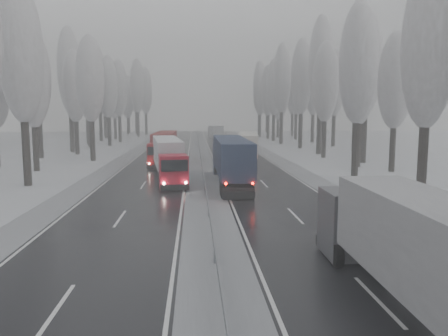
{
  "coord_description": "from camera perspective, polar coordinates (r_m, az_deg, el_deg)",
  "views": [
    {
      "loc": [
        -0.82,
        -13.51,
        6.28
      ],
      "look_at": [
        1.33,
        18.11,
        2.2
      ],
      "focal_mm": 35.0,
      "sensor_mm": 36.0,
      "label": 1
    }
  ],
  "objects": [
    {
      "name": "carriageway_left",
      "position": [
        44.18,
        -9.61,
        -0.92
      ],
      "size": [
        7.5,
        200.0,
        0.03
      ],
      "primitive_type": "cube",
      "color": "black",
      "rests_on": "ground"
    },
    {
      "name": "tree_28",
      "position": [
        87.4,
        7.59,
        11.44
      ],
      "size": [
        3.6,
        3.6,
        19.62
      ],
      "color": "black",
      "rests_on": "ground"
    },
    {
      "name": "shoulder_right",
      "position": [
        45.32,
        10.22,
        -0.72
      ],
      "size": [
        2.4,
        200.0,
        0.04
      ],
      "primitive_type": "cube",
      "color": "#95989D",
      "rests_on": "ground"
    },
    {
      "name": "tree_27",
      "position": [
        82.98,
        14.28,
        10.62
      ],
      "size": [
        3.6,
        3.6,
        17.62
      ],
      "color": "black",
      "rests_on": "ground"
    },
    {
      "name": "tree_29",
      "position": [
        92.93,
        11.61,
        10.51
      ],
      "size": [
        3.6,
        3.6,
        18.11
      ],
      "color": "black",
      "rests_on": "ground"
    },
    {
      "name": "tree_69",
      "position": [
        89.25,
        -17.56,
        10.97
      ],
      "size": [
        3.6,
        3.6,
        19.35
      ],
      "color": "black",
      "rests_on": "ground"
    },
    {
      "name": "tree_70",
      "position": [
        94.11,
        -13.59,
        10.02
      ],
      "size": [
        3.6,
        3.6,
        17.09
      ],
      "color": "black",
      "rests_on": "ground"
    },
    {
      "name": "tree_16",
      "position": [
        33.5,
        25.22,
        14.18
      ],
      "size": [
        3.6,
        3.6,
        16.53
      ],
      "color": "black",
      "rests_on": "ground"
    },
    {
      "name": "tree_33",
      "position": [
        108.73,
        7.1,
        8.85
      ],
      "size": [
        3.6,
        3.6,
        14.33
      ],
      "color": "black",
      "rests_on": "ground"
    },
    {
      "name": "tree_24",
      "position": [
        67.55,
        12.54,
        13.03
      ],
      "size": [
        3.6,
        3.6,
        20.49
      ],
      "color": "black",
      "rests_on": "ground"
    },
    {
      "name": "tree_25",
      "position": [
        73.44,
        16.92,
        11.9
      ],
      "size": [
        3.6,
        3.6,
        19.44
      ],
      "color": "black",
      "rests_on": "ground"
    },
    {
      "name": "tree_67",
      "position": [
        82.16,
        -17.35,
        10.32
      ],
      "size": [
        3.6,
        3.6,
        17.09
      ],
      "color": "black",
      "rests_on": "ground"
    },
    {
      "name": "tree_32",
      "position": [
        104.31,
        5.83,
        9.99
      ],
      "size": [
        3.6,
        3.6,
        17.33
      ],
      "color": "black",
      "rests_on": "ground"
    },
    {
      "name": "shoulder_left",
      "position": [
        44.95,
        -15.9,
        -0.95
      ],
      "size": [
        2.4,
        200.0,
        0.04
      ],
      "primitive_type": "cube",
      "color": "#95989D",
      "rests_on": "ground"
    },
    {
      "name": "truck_grey_tarp",
      "position": [
        13.65,
        26.03,
        -10.65
      ],
      "size": [
        2.53,
        15.0,
        3.84
      ],
      "rotation": [
        0.0,
        0.0,
        -0.01
      ],
      "color": "#434447",
      "rests_on": "ground"
    },
    {
      "name": "tree_30",
      "position": [
        96.93,
        6.55,
        10.38
      ],
      "size": [
        3.6,
        3.6,
        17.86
      ],
      "color": "black",
      "rests_on": "ground"
    },
    {
      "name": "box_truck_distant",
      "position": [
        103.94,
        -1.13,
        4.73
      ],
      "size": [
        3.45,
        8.44,
        3.06
      ],
      "rotation": [
        0.0,
        0.0,
        0.12
      ],
      "color": "#B4B6BB",
      "rests_on": "ground"
    },
    {
      "name": "tree_64",
      "position": [
        68.58,
        -18.92,
        10.02
      ],
      "size": [
        3.6,
        3.6,
        15.42
      ],
      "color": "black",
      "rests_on": "ground"
    },
    {
      "name": "tree_34",
      "position": [
        111.19,
        4.74,
        9.93
      ],
      "size": [
        3.6,
        3.6,
        17.63
      ],
      "color": "black",
      "rests_on": "ground"
    },
    {
      "name": "tree_23",
      "position": [
        67.61,
        17.24,
        9.12
      ],
      "size": [
        3.6,
        3.6,
        13.55
      ],
      "color": "black",
      "rests_on": "ground"
    },
    {
      "name": "tree_38",
      "position": [
        131.81,
        4.7,
        9.62
      ],
      "size": [
        3.6,
        3.6,
        17.97
      ],
      "color": "black",
      "rests_on": "ground"
    },
    {
      "name": "tree_35",
      "position": [
        116.84,
        8.98,
        9.94
      ],
      "size": [
        3.6,
        3.6,
        18.25
      ],
      "color": "black",
      "rests_on": "ground"
    },
    {
      "name": "tree_36",
      "position": [
        121.19,
        4.66,
        10.5
      ],
      "size": [
        3.6,
        3.6,
        20.23
      ],
      "color": "black",
      "rests_on": "ground"
    },
    {
      "name": "truck_cream_box",
      "position": [
        55.0,
        3.18,
        3.01
      ],
      "size": [
        4.09,
        14.42,
        3.67
      ],
      "rotation": [
        0.0,
        0.0,
        -0.13
      ],
      "color": "#B5AFA0",
      "rests_on": "ground"
    },
    {
      "name": "tree_58",
      "position": [
        40.96,
        -25.03,
        13.42
      ],
      "size": [
        3.6,
        3.6,
        17.21
      ],
      "color": "black",
      "rests_on": "ground"
    },
    {
      "name": "tree_22",
      "position": [
        61.88,
        13.11,
        10.82
      ],
      "size": [
        3.6,
        3.6,
        15.86
      ],
      "color": "black",
      "rests_on": "ground"
    },
    {
      "name": "tree_39",
      "position": [
        136.15,
        5.63,
        9.05
      ],
      "size": [
        3.6,
        3.6,
        16.19
      ],
      "color": "black",
      "rests_on": "ground"
    },
    {
      "name": "tree_31",
      "position": [
        102.07,
        9.46,
        10.43
      ],
      "size": [
        3.6,
        3.6,
        18.58
      ],
      "color": "black",
      "rests_on": "ground"
    },
    {
      "name": "tree_75",
      "position": [
        119.29,
        -15.43,
        9.82
      ],
      "size": [
        3.6,
        3.6,
        18.6
      ],
      "color": "black",
      "rests_on": "ground"
    },
    {
      "name": "tree_60",
      "position": [
        50.73,
        -23.8,
        10.46
      ],
      "size": [
        3.6,
        3.6,
        14.84
      ],
      "color": "black",
      "rests_on": "ground"
    },
    {
      "name": "tree_76",
      "position": [
        123.08,
        -10.22,
        9.86
      ],
      "size": [
        3.6,
        3.6,
        18.55
      ],
      "color": "black",
      "rests_on": "ground"
    },
    {
      "name": "tree_65",
      "position": [
        73.08,
        -19.57,
        11.84
      ],
      "size": [
        3.6,
        3.6,
        19.48
      ],
      "color": "black",
      "rests_on": "ground"
    },
    {
      "name": "tree_68",
      "position": [
        84.23,
        -14.91,
        10.13
      ],
      "size": [
        3.6,
        3.6,
        16.65
      ],
      "color": "black",
      "rests_on": "ground"
    },
    {
      "name": "tree_18",
      "position": [
        43.57,
        17.16,
        12.84
      ],
      "size": [
        3.6,
        3.6,
        16.58
      ],
      "color": "black",
      "rests_on": "ground"
    },
    {
      "name": "truck_red_white",
      "position": [
        42.09,
        -7.36,
        1.66
      ],
      "size": [
        4.05,
        14.56,
        3.7
      ],
      "rotation": [
        0.0,
        0.0,
        0.13
      ],
      "color": "#B1091D",
      "rests_on": "ground"
    },
    {
      "name": "tree_71",
      "position": [
        99.01,
        -15.99,
        10.73
      ],
      "size": [
        3.6,
        3.6,
        19.61
      ],
      "color": "black",
      "rests_on": "ground"
    },
    {
      "name": "tree_79",
      "position": [
        134.33,
        -12.41,
        9.18
      ],
      "size": [
        3.6,
        3.6,
        17.07
      ],
      "color": "black",
      "rests_on": "ground"
    },
    {
      "name": "median_guardrail",
      "position": [
        43.88,
        -2.79,
        -0.12
      ],
      "size": [
        0.12,
        200.0,
        0.76
      ],
      "color": "slate",
      "rests_on": "ground"
    },
    {
      "name": "tree_62",
      "position": [
        58.87,
        -17.09,
        10.99
      ],
      "size": [
        3.6,
        3.6,
        16.04
      ],
      "color": "black",
      "rests_on": "ground"
    },
    {
      "name": "median_slush",
      "position": [
        43.97,
        -2.79,
        -0.86
      ],
      "size": [
        3.0,
        200.0,
        0.04
      ],
      "primitive_type": "cube",
      "color": "#95989D",
      "rests_on": "ground"
    },
    {
      "name": "ground",
      "position": [
        14.92,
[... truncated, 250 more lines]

